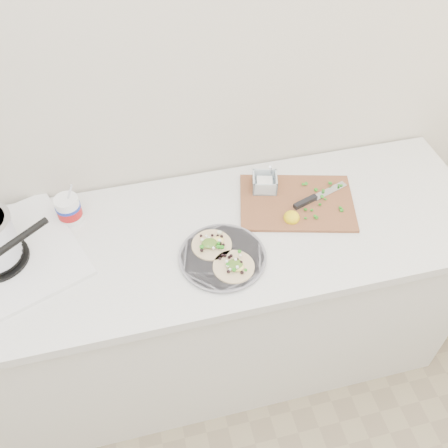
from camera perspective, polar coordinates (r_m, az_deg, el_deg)
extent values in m
cube|color=beige|center=(1.72, -11.34, 14.11)|extent=(3.50, 0.05, 2.60)
cube|color=silver|center=(2.13, -7.05, -10.28)|extent=(2.40, 0.62, 0.86)
cube|color=silver|center=(1.76, -8.27, -2.94)|extent=(2.44, 0.66, 0.04)
cylinder|color=slate|center=(1.68, -0.18, -3.83)|extent=(0.28, 0.28, 0.01)
cylinder|color=slate|center=(1.68, -0.18, -3.73)|extent=(0.30, 0.30, 0.00)
cylinder|color=white|center=(1.86, -17.32, 1.62)|extent=(0.08, 0.08, 0.10)
cylinder|color=#A71214|center=(1.86, -17.29, 1.53)|extent=(0.09, 0.09, 0.04)
cylinder|color=#192D99|center=(1.85, -17.42, 1.93)|extent=(0.09, 0.09, 0.01)
cube|color=brown|center=(1.88, 8.30, 2.46)|extent=(0.48, 0.39, 0.01)
cube|color=white|center=(1.90, 4.65, 4.62)|extent=(0.06, 0.06, 0.03)
ellipsoid|color=yellow|center=(1.80, 7.75, 0.92)|extent=(0.06, 0.06, 0.05)
cube|color=silver|center=(1.94, 11.95, 3.72)|extent=(0.16, 0.08, 0.00)
cube|color=black|center=(1.87, 9.28, 2.51)|extent=(0.10, 0.05, 0.02)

